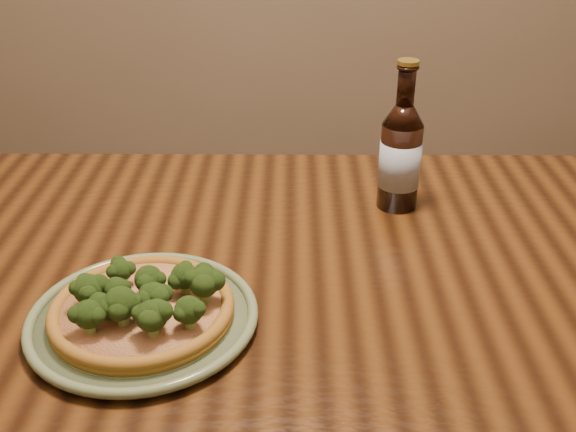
{
  "coord_description": "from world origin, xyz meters",
  "views": [
    {
      "loc": [
        -0.02,
        -0.72,
        1.3
      ],
      "look_at": [
        -0.02,
        0.16,
        0.82
      ],
      "focal_mm": 42.0,
      "sensor_mm": 36.0,
      "label": 1
    }
  ],
  "objects_px": {
    "table": "(303,328)",
    "beer_bottle": "(400,155)",
    "pizza": "(142,306)",
    "plate": "(143,317)"
  },
  "relations": [
    {
      "from": "table",
      "to": "beer_bottle",
      "type": "height_order",
      "value": "beer_bottle"
    },
    {
      "from": "pizza",
      "to": "beer_bottle",
      "type": "bearing_deg",
      "value": 42.35
    },
    {
      "from": "pizza",
      "to": "table",
      "type": "bearing_deg",
      "value": 28.57
    },
    {
      "from": "table",
      "to": "plate",
      "type": "relative_size",
      "value": 5.3
    },
    {
      "from": "beer_bottle",
      "to": "plate",
      "type": "bearing_deg",
      "value": -151.05
    },
    {
      "from": "table",
      "to": "plate",
      "type": "height_order",
      "value": "plate"
    },
    {
      "from": "table",
      "to": "plate",
      "type": "bearing_deg",
      "value": -152.21
    },
    {
      "from": "plate",
      "to": "pizza",
      "type": "distance_m",
      "value": 0.02
    },
    {
      "from": "pizza",
      "to": "beer_bottle",
      "type": "height_order",
      "value": "beer_bottle"
    },
    {
      "from": "table",
      "to": "beer_bottle",
      "type": "distance_m",
      "value": 0.34
    }
  ]
}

